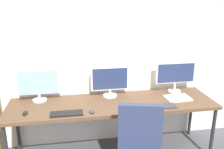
# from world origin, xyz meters

# --- Properties ---
(wall_back) EXTENTS (4.96, 0.10, 2.60)m
(wall_back) POSITION_xyz_m (0.00, 1.02, 1.30)
(wall_back) COLOR silver
(wall_back) RESTS_ON ground_plane
(desk) EXTENTS (2.56, 0.68, 0.74)m
(desk) POSITION_xyz_m (0.00, 0.60, 0.69)
(desk) COLOR brown
(desk) RESTS_ON ground_plane
(monitor_left) EXTENTS (0.52, 0.18, 0.41)m
(monitor_left) POSITION_xyz_m (-0.90, 0.81, 0.96)
(monitor_left) COLOR silver
(monitor_left) RESTS_ON desk
(monitor_center) EXTENTS (0.49, 0.18, 0.40)m
(monitor_center) POSITION_xyz_m (0.00, 0.81, 0.96)
(monitor_center) COLOR silver
(monitor_center) RESTS_ON desk
(monitor_right) EXTENTS (0.55, 0.18, 0.42)m
(monitor_right) POSITION_xyz_m (0.90, 0.81, 0.99)
(monitor_right) COLOR silver
(monitor_right) RESTS_ON desk
(keyboard_left) EXTENTS (0.36, 0.13, 0.02)m
(keyboard_left) POSITION_xyz_m (-0.56, 0.37, 0.75)
(keyboard_left) COLOR black
(keyboard_left) RESTS_ON desk
(keyboard_right) EXTENTS (0.33, 0.13, 0.02)m
(keyboard_right) POSITION_xyz_m (0.56, 0.37, 0.75)
(keyboard_right) COLOR #38383D
(keyboard_right) RESTS_ON desk
(mouse_left_side) EXTENTS (0.06, 0.10, 0.03)m
(mouse_left_side) POSITION_xyz_m (-1.02, 0.45, 0.76)
(mouse_left_side) COLOR black
(mouse_left_side) RESTS_ON desk
(mouse_right_side) EXTENTS (0.06, 0.10, 0.03)m
(mouse_right_side) POSITION_xyz_m (-0.28, 0.37, 0.76)
(mouse_right_side) COLOR #38383D
(mouse_right_side) RESTS_ON desk
(laptop_closed) EXTENTS (0.33, 0.24, 0.02)m
(laptop_closed) POSITION_xyz_m (0.84, 0.57, 0.75)
(laptop_closed) COLOR silver
(laptop_closed) RESTS_ON desk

